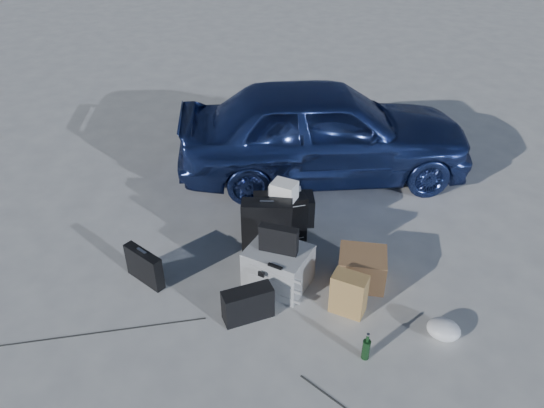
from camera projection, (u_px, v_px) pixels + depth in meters
The scene contains 16 objects.
ground at pixel (281, 307), 4.88m from camera, with size 60.00×60.00×0.00m, color beige.
car at pixel (324, 130), 6.56m from camera, with size 1.45×3.60×1.23m, color navy.
pelican_case at pixel (278, 267), 5.04m from camera, with size 0.56×0.46×0.41m, color #9A9D9F.
laptop_bag at pixel (279, 240), 4.84m from camera, with size 0.36×0.09×0.27m, color black.
briefcase at pixel (144, 266), 5.09m from camera, with size 0.45×0.10×0.35m, color black.
suitcase_left at pixel (267, 230), 5.33m from camera, with size 0.50×0.18×0.65m, color black.
suitcase_right at pixel (285, 220), 5.56m from camera, with size 0.45×0.16×0.54m, color black.
white_carton at pixel (284, 191), 5.34m from camera, with size 0.24×0.19×0.19m, color white.
duffel_bag at pixel (284, 209), 5.91m from camera, with size 0.67×0.29×0.33m, color black.
flat_box_white at pixel (285, 195), 5.79m from camera, with size 0.36×0.27×0.06m, color white.
flat_box_black at pixel (284, 190), 5.76m from camera, with size 0.26×0.19×0.06m, color black.
kraft_bag at pixel (349, 294), 4.73m from camera, with size 0.31×0.18×0.41m, color #A38246.
cardboard_box at pixel (362, 268), 5.08m from camera, with size 0.45×0.39×0.33m, color #9B7244.
plastic_bag at pixel (444, 329), 4.55m from camera, with size 0.29×0.25×0.16m, color silver.
messenger_bag at pixel (248, 304), 4.69m from camera, with size 0.45×0.17×0.32m, color black.
green_bottle at pixel (366, 347), 4.32m from camera, with size 0.07×0.07×0.27m, color black.
Camera 1 is at (0.37, -3.50, 3.51)m, focal length 35.00 mm.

